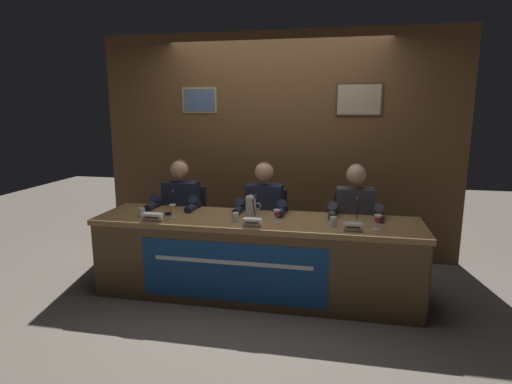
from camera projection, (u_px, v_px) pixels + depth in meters
The scene contains 22 objects.
ground_plane at pixel (256, 293), 4.02m from camera, with size 12.00×12.00×0.00m, color #70665B.
wall_back_panelled at pixel (277, 146), 4.95m from camera, with size 4.20×0.14×2.60m.
conference_table at pixel (253, 247), 3.82m from camera, with size 3.00×0.73×0.74m.
chair_left at pixel (186, 229), 4.64m from camera, with size 0.44×0.44×0.89m.
panelist_left at pixel (179, 209), 4.39m from camera, with size 0.51×0.48×1.22m.
nameplate_left at pixel (152, 217), 3.77m from camera, with size 0.19×0.06×0.08m.
juice_glass_left at pixel (173, 208), 3.90m from camera, with size 0.06×0.06×0.12m.
water_cup_left at pixel (142, 213), 3.94m from camera, with size 0.06×0.06×0.08m.
microphone_left at pixel (170, 206), 4.04m from camera, with size 0.06×0.17×0.22m.
chair_center at pixel (266, 234), 4.47m from camera, with size 0.44×0.44×0.89m.
panelist_center at pixel (263, 213), 4.22m from camera, with size 0.51×0.48×1.22m.
nameplate_center at pixel (252, 222), 3.60m from camera, with size 0.16×0.06×0.08m.
juice_glass_center at pixel (277, 214), 3.70m from camera, with size 0.06×0.06×0.12m.
water_cup_center at pixel (236, 218), 3.76m from camera, with size 0.06×0.06×0.08m.
microphone_center at pixel (253, 211), 3.83m from camera, with size 0.06×0.17×0.22m.
chair_right at pixel (353, 239), 4.29m from camera, with size 0.44×0.44×0.89m.
panelist_right at pixel (354, 218), 4.05m from camera, with size 0.51×0.48×1.22m.
nameplate_right at pixel (353, 227), 3.46m from camera, with size 0.16×0.06×0.08m.
juice_glass_right at pixel (378, 219), 3.51m from camera, with size 0.06×0.06×0.12m.
water_cup_right at pixel (333, 222), 3.61m from camera, with size 0.06×0.06×0.08m.
microphone_right at pixel (357, 215), 3.70m from camera, with size 0.06×0.17×0.22m.
water_pitcher_central at pixel (251, 206), 3.95m from camera, with size 0.15×0.10×0.21m.
Camera 1 is at (0.74, -3.68, 1.74)m, focal length 29.44 mm.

